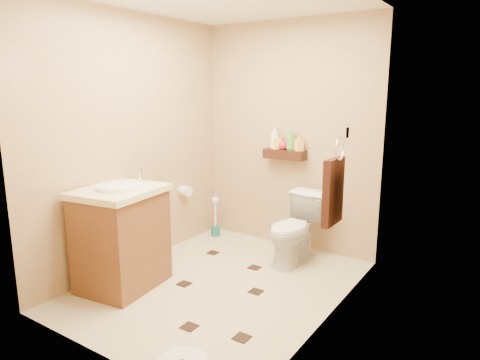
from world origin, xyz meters
The scene contains 17 objects.
ground centered at (0.00, 0.00, 0.00)m, with size 2.50×2.50×0.00m, color #C2B28E.
wall_back centered at (0.00, 1.25, 1.20)m, with size 2.00×0.04×2.40m, color tan.
wall_front centered at (0.00, -1.25, 1.20)m, with size 2.00×0.04×2.40m, color tan.
wall_left centered at (-1.00, 0.00, 1.20)m, with size 0.04×2.50×2.40m, color tan.
wall_right centered at (1.00, 0.00, 1.20)m, with size 0.04×2.50×2.40m, color tan.
wall_shelf centered at (0.00, 1.17, 1.02)m, with size 0.46×0.14×0.10m, color #32180D.
floor_accents centered at (0.07, -0.05, 0.00)m, with size 1.23×1.35×0.01m.
toilet centered at (0.31, 0.83, 0.35)m, with size 0.39×0.68×0.69m, color white.
vanity centered at (-0.70, -0.47, 0.45)m, with size 0.68×0.79×1.02m.
toilet_brush centered at (-0.82, 1.02, 0.17)m, with size 0.11×0.11×0.47m.
towel_ring centered at (0.91, 0.25, 0.95)m, with size 0.12×0.30×0.76m.
toilet_paper centered at (-0.94, 0.65, 0.60)m, with size 0.12×0.11×0.12m.
bottle_a centered at (-0.12, 1.17, 1.19)m, with size 0.09×0.09×0.24m, color white.
bottle_b centered at (-0.10, 1.17, 1.16)m, with size 0.08×0.08×0.18m, color #F5FB35.
bottle_c centered at (-0.02, 1.17, 1.14)m, with size 0.10×0.10×0.13m, color red.
bottle_d centered at (0.07, 1.17, 1.18)m, with size 0.09×0.09×0.23m, color green.
bottle_e centered at (0.17, 1.17, 1.16)m, with size 0.08×0.08×0.18m, color #FFB954.
Camera 1 is at (2.08, -2.82, 1.69)m, focal length 32.00 mm.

